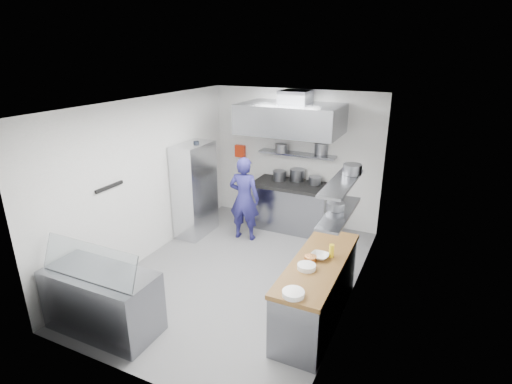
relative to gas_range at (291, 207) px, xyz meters
The scene contains 36 objects.
floor 2.15m from the gas_range, 92.73° to the right, with size 5.00×5.00×0.00m, color slate.
ceiling 3.15m from the gas_range, 92.73° to the right, with size 5.00×5.00×0.00m, color silver.
wall_back 1.04m from the gas_range, 104.04° to the left, with size 3.60×0.02×2.80m, color white.
wall_front 4.70m from the gas_range, 91.25° to the right, with size 3.60×0.02×2.80m, color white.
wall_left 2.99m from the gas_range, 132.14° to the right, with size 5.00×0.02×2.80m, color white.
wall_right 2.86m from the gas_range, 51.01° to the right, with size 5.00×0.02×2.80m, color white.
gas_range is the anchor object (origin of this frame).
cooktop 0.48m from the gas_range, ahead, with size 1.57×0.78×0.06m, color black.
stock_pot_left 0.70m from the gas_range, 160.87° to the left, with size 0.27×0.27×0.20m, color slate.
stock_pot_mid 0.68m from the gas_range, 85.23° to the left, with size 0.31×0.31×0.24m, color slate.
stock_pot_right 0.75m from the gas_range, 21.43° to the left, with size 0.26×0.26×0.16m, color slate.
over_range_shelf 1.10m from the gas_range, 90.00° to the left, with size 1.60×0.30×0.04m, color gray.
shelf_pot_a 1.23m from the gas_range, 153.31° to the left, with size 0.25×0.25×0.18m, color slate.
shelf_pot_b 1.35m from the gas_range, 40.53° to the left, with size 0.27×0.27×0.22m, color slate.
extractor_hood 1.86m from the gas_range, 90.00° to the right, with size 1.90×1.15×0.55m, color gray.
hood_duct 2.23m from the gas_range, 90.00° to the left, with size 0.55×0.55×0.24m, color slate.
red_firebox 1.70m from the gas_range, 165.86° to the left, with size 0.22×0.10×0.26m, color red.
chef 1.15m from the gas_range, 126.67° to the right, with size 0.60×0.40×1.65m, color navy.
wire_rack 2.01m from the gas_range, 146.58° to the right, with size 0.50×0.90×1.85m, color silver.
rack_bin_a 1.95m from the gas_range, 148.38° to the right, with size 0.16×0.20×0.18m, color white.
rack_bin_b 1.95m from the gas_range, 158.61° to the right, with size 0.15×0.19×0.17m, color yellow.
rack_jar 2.31m from the gas_range, 147.22° to the right, with size 0.11×0.11×0.18m, color black.
knife_strip 3.70m from the gas_range, 122.01° to the right, with size 0.04×0.55×0.05m, color black.
prep_counter_base 3.03m from the gas_range, 62.93° to the right, with size 0.62×2.00×0.84m, color gray.
prep_counter_top 3.06m from the gas_range, 62.93° to the right, with size 0.65×2.04×0.06m, color brown.
plate_stack_a 3.87m from the gas_range, 69.40° to the right, with size 0.26×0.26×0.06m, color white.
plate_stack_b 3.27m from the gas_range, 66.35° to the right, with size 0.24×0.24×0.06m, color white.
copper_pan 3.06m from the gas_range, 64.96° to the right, with size 0.16×0.16×0.06m, color #C77638.
squeeze_bottle 2.99m from the gas_range, 59.29° to the right, with size 0.07×0.07×0.18m, color yellow.
mixing_bowl 3.00m from the gas_range, 62.49° to the right, with size 0.24×0.24×0.06m, color white.
wall_shelf_lower 3.04m from the gas_range, 57.31° to the right, with size 0.30×1.30×0.04m, color gray.
wall_shelf_upper 3.21m from the gas_range, 57.31° to the right, with size 0.30×1.30×0.04m, color gray.
shelf_pot_c 3.00m from the gas_range, 58.07° to the right, with size 0.24×0.24×0.10m, color slate.
shelf_pot_d 3.02m from the gas_range, 52.15° to the right, with size 0.25×0.25×0.14m, color slate.
display_case 4.25m from the gas_range, 105.02° to the right, with size 1.50×0.70×0.85m, color gray.
display_glass 4.40m from the gas_range, 104.61° to the right, with size 1.47×0.02×0.45m, color silver.
Camera 1 is at (2.71, -5.16, 3.53)m, focal length 28.00 mm.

